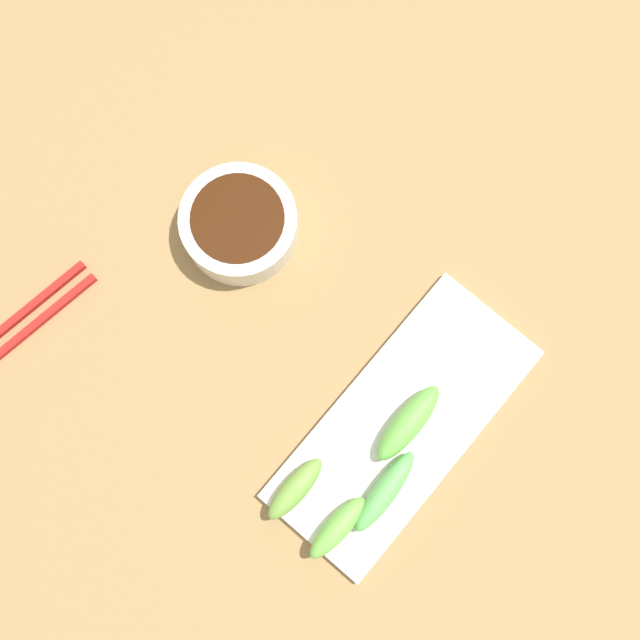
{
  "coord_description": "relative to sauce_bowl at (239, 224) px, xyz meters",
  "views": [
    {
      "loc": [
        0.08,
        -0.1,
        0.81
      ],
      "look_at": [
        -0.01,
        0.0,
        0.05
      ],
      "focal_mm": 42.92,
      "sensor_mm": 36.0,
      "label": 1
    }
  ],
  "objects": [
    {
      "name": "broccoli_stalk_3",
      "position": [
        0.26,
        -0.05,
        0.0
      ],
      "size": [
        0.03,
        0.09,
        0.03
      ],
      "primitive_type": "ellipsoid",
      "rotation": [
        0.0,
        0.0,
        0.01
      ],
      "color": "#67BB49",
      "rests_on": "serving_plate"
    },
    {
      "name": "broccoli_stalk_1",
      "position": [
        0.22,
        -0.17,
        -0.0
      ],
      "size": [
        0.03,
        0.08,
        0.02
      ],
      "primitive_type": "ellipsoid",
      "rotation": [
        0.0,
        0.0,
        -0.01
      ],
      "color": "#71A542",
      "rests_on": "serving_plate"
    },
    {
      "name": "broccoli_stalk_2",
      "position": [
        0.29,
        -0.11,
        0.0
      ],
      "size": [
        0.03,
        0.09,
        0.03
      ],
      "primitive_type": "ellipsoid",
      "rotation": [
        0.0,
        0.0,
        0.07
      ],
      "color": "#61B75A",
      "rests_on": "serving_plate"
    },
    {
      "name": "broccoli_stalk_0",
      "position": [
        0.28,
        -0.17,
        0.0
      ],
      "size": [
        0.03,
        0.08,
        0.03
      ],
      "primitive_type": "ellipsoid",
      "rotation": [
        0.0,
        0.0,
        -0.04
      ],
      "color": "#70BC4A",
      "rests_on": "serving_plate"
    },
    {
      "name": "chopsticks",
      "position": [
        -0.11,
        -0.25,
        -0.02
      ],
      "size": [
        0.06,
        0.23,
        0.01
      ],
      "rotation": [
        0.0,
        0.0,
        -0.14
      ],
      "color": "#B21B18",
      "rests_on": "tabletop"
    },
    {
      "name": "tabletop",
      "position": [
        0.14,
        -0.03,
        -0.03
      ],
      "size": [
        2.1,
        2.1,
        0.02
      ],
      "primitive_type": "cube",
      "color": "#96784A",
      "rests_on": "ground"
    },
    {
      "name": "sauce_bowl",
      "position": [
        0.0,
        0.0,
        0.0
      ],
      "size": [
        0.12,
        0.12,
        0.05
      ],
      "color": "silver",
      "rests_on": "tabletop"
    },
    {
      "name": "serving_plate",
      "position": [
        0.26,
        -0.05,
        -0.02
      ],
      "size": [
        0.13,
        0.3,
        0.01
      ],
      "primitive_type": "cube",
      "color": "white",
      "rests_on": "tabletop"
    }
  ]
}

